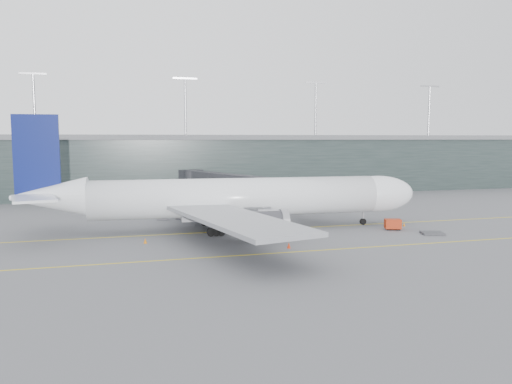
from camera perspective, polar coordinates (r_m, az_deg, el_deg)
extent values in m
plane|color=#5D5C61|center=(80.57, -6.96, -4.14)|extent=(320.00, 320.00, 0.00)
cube|color=yellow|center=(76.68, -6.52, -4.65)|extent=(160.00, 0.25, 0.02)
cube|color=yellow|center=(61.26, -4.17, -7.38)|extent=(160.00, 0.25, 0.02)
cube|color=yellow|center=(100.84, -5.83, -2.05)|extent=(0.25, 60.00, 0.02)
cube|color=#1F2A29|center=(137.12, -10.59, 2.98)|extent=(240.00, 35.00, 14.00)
cube|color=slate|center=(136.93, -10.66, 6.15)|extent=(240.00, 36.00, 1.20)
cylinder|color=#9E9EA3|center=(128.01, -24.01, 9.06)|extent=(0.60, 0.60, 14.00)
cylinder|color=#9E9EA3|center=(127.75, -8.07, 9.53)|extent=(0.60, 0.60, 14.00)
cylinder|color=#9E9EA3|center=(136.76, 6.83, 9.32)|extent=(0.60, 0.60, 14.00)
cylinder|color=#9E9EA3|center=(153.42, 19.16, 8.67)|extent=(0.60, 0.60, 14.00)
cylinder|color=white|center=(78.24, -2.22, -0.60)|extent=(44.91, 8.73, 6.01)
ellipsoid|color=white|center=(85.49, 13.68, -0.20)|extent=(12.97, 6.77, 6.01)
cone|color=white|center=(78.42, -22.56, -0.55)|extent=(11.00, 6.41, 5.77)
cube|color=gray|center=(78.39, -2.91, -2.31)|extent=(15.79, 5.79, 1.94)
cube|color=black|center=(87.05, 15.89, 0.50)|extent=(2.31, 3.04, 0.78)
cube|color=gray|center=(63.21, -2.51, -3.10)|extent=(14.61, 29.36, 0.53)
cylinder|color=#3C3C41|center=(70.03, 0.63, -3.56)|extent=(6.99, 3.80, 3.40)
cube|color=gray|center=(92.75, -5.56, -0.17)|extent=(17.62, 29.43, 0.53)
cylinder|color=#3C3C41|center=(87.91, -1.98, -1.57)|extent=(6.99, 3.80, 3.40)
cube|color=#0A1459|center=(78.28, -23.79, 3.88)|extent=(6.32, 0.87, 11.64)
cube|color=white|center=(73.36, -24.08, -0.66)|extent=(6.97, 9.62, 0.34)
cube|color=white|center=(83.77, -22.56, 0.18)|extent=(7.83, 9.97, 0.34)
cylinder|color=black|center=(85.10, 12.13, -3.32)|extent=(1.09, 0.45, 1.07)
cylinder|color=#9E9EA3|center=(84.98, 12.14, -2.84)|extent=(0.29, 0.29, 2.52)
cylinder|color=black|center=(73.80, -4.57, -4.57)|extent=(1.29, 0.56, 1.26)
cylinder|color=black|center=(82.90, -5.40, -3.39)|extent=(1.29, 0.56, 1.26)
cube|color=#292A2E|center=(86.46, 6.95, 0.19)|extent=(4.75, 4.97, 3.04)
cube|color=#292A2E|center=(92.89, 2.95, 0.64)|extent=(8.15, 13.99, 2.71)
cube|color=#292A2E|center=(103.73, -2.28, 1.21)|extent=(8.40, 14.10, 2.82)
cube|color=#292A2E|center=(115.27, -6.49, 1.67)|extent=(8.65, 14.21, 2.93)
cylinder|color=#9E9EA3|center=(93.83, 2.63, -1.37)|extent=(0.54, 0.54, 4.12)
cube|color=#3C3C41|center=(94.06, 2.62, -2.39)|extent=(2.64, 2.36, 0.76)
cylinder|color=#292A2E|center=(123.70, -0.02, 2.02)|extent=(4.34, 4.34, 3.25)
cylinder|color=#292A2E|center=(124.00, -0.02, 0.42)|extent=(1.95, 1.95, 3.90)
cube|color=#A5280B|center=(81.47, 15.37, -3.52)|extent=(2.82, 2.24, 1.45)
cylinder|color=black|center=(80.86, 14.82, -4.10)|extent=(0.48, 0.30, 0.45)
cylinder|color=black|center=(81.27, 16.06, -4.09)|extent=(0.48, 0.30, 0.45)
cylinder|color=black|center=(81.93, 14.65, -3.97)|extent=(0.48, 0.30, 0.45)
cylinder|color=black|center=(82.34, 15.87, -3.95)|extent=(0.48, 0.30, 0.45)
cube|color=#323237|center=(79.51, 19.50, -4.45)|extent=(3.71, 3.29, 0.31)
cube|color=#3C3C41|center=(89.74, -10.64, -3.05)|extent=(2.10, 1.70, 0.20)
cube|color=silver|center=(89.60, -10.65, -2.47)|extent=(1.68, 1.59, 1.53)
cube|color=navy|center=(89.49, -10.66, -1.97)|extent=(1.74, 1.64, 0.08)
cube|color=#3C3C41|center=(92.52, -9.10, -2.76)|extent=(2.24, 2.05, 0.18)
cube|color=#A2A9AE|center=(92.40, -9.11, -2.26)|extent=(1.87, 1.83, 1.36)
cube|color=navy|center=(92.30, -9.11, -1.82)|extent=(1.93, 1.88, 0.07)
cube|color=#3C3C41|center=(89.78, -8.55, -3.02)|extent=(2.18, 1.96, 0.18)
cube|color=silver|center=(89.65, -8.56, -2.51)|extent=(1.81, 1.76, 1.35)
cube|color=navy|center=(89.55, -8.57, -2.06)|extent=(1.87, 1.81, 0.07)
cone|color=orange|center=(85.39, 16.57, -3.56)|extent=(0.39, 0.39, 0.63)
cone|color=red|center=(65.76, 3.77, -6.11)|extent=(0.48, 0.48, 0.76)
cone|color=#D25E0B|center=(91.66, -3.68, -2.63)|extent=(0.46, 0.46, 0.74)
cone|color=#CE6C0B|center=(70.24, -12.54, -5.46)|extent=(0.47, 0.47, 0.75)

